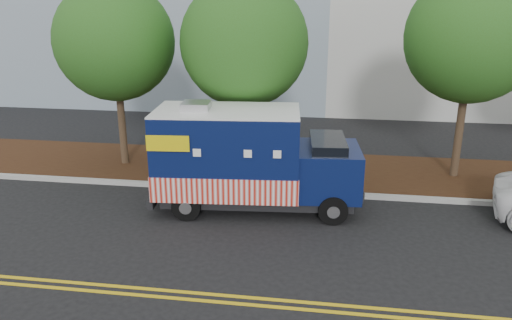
# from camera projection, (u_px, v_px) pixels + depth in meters

# --- Properties ---
(ground) EXTENTS (120.00, 120.00, 0.00)m
(ground) POSITION_uv_depth(u_px,v_px,m) (251.00, 210.00, 14.74)
(ground) COLOR black
(ground) RESTS_ON ground
(curb) EXTENTS (120.00, 0.18, 0.15)m
(curb) POSITION_uv_depth(u_px,v_px,m) (258.00, 190.00, 16.03)
(curb) COLOR #9E9E99
(curb) RESTS_ON ground
(mulch_strip) EXTENTS (120.00, 4.00, 0.15)m
(mulch_strip) POSITION_uv_depth(u_px,v_px,m) (266.00, 169.00, 18.01)
(mulch_strip) COLOR black
(mulch_strip) RESTS_ON ground
(centerline_near) EXTENTS (120.00, 0.10, 0.01)m
(centerline_near) POSITION_uv_depth(u_px,v_px,m) (218.00, 295.00, 10.57)
(centerline_near) COLOR gold
(centerline_near) RESTS_ON ground
(centerline_far) EXTENTS (120.00, 0.10, 0.01)m
(centerline_far) POSITION_uv_depth(u_px,v_px,m) (215.00, 302.00, 10.33)
(centerline_far) COLOR gold
(centerline_far) RESTS_ON ground
(tree_a) EXTENTS (4.09, 4.09, 6.58)m
(tree_a) POSITION_uv_depth(u_px,v_px,m) (115.00, 41.00, 17.06)
(tree_a) COLOR #38281C
(tree_a) RESTS_ON ground
(tree_b) EXTENTS (4.14, 4.14, 6.64)m
(tree_b) POSITION_uv_depth(u_px,v_px,m) (244.00, 43.00, 16.06)
(tree_b) COLOR #38281C
(tree_b) RESTS_ON ground
(tree_c) EXTENTS (4.19, 4.19, 6.88)m
(tree_c) POSITION_uv_depth(u_px,v_px,m) (472.00, 37.00, 15.69)
(tree_c) COLOR #38281C
(tree_c) RESTS_ON ground
(sign_post) EXTENTS (0.06, 0.06, 2.40)m
(sign_post) POSITION_uv_depth(u_px,v_px,m) (157.00, 151.00, 16.29)
(sign_post) COLOR #473828
(sign_post) RESTS_ON ground
(food_truck) EXTENTS (6.19, 2.73, 3.17)m
(food_truck) POSITION_uv_depth(u_px,v_px,m) (246.00, 161.00, 14.51)
(food_truck) COLOR black
(food_truck) RESTS_ON ground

